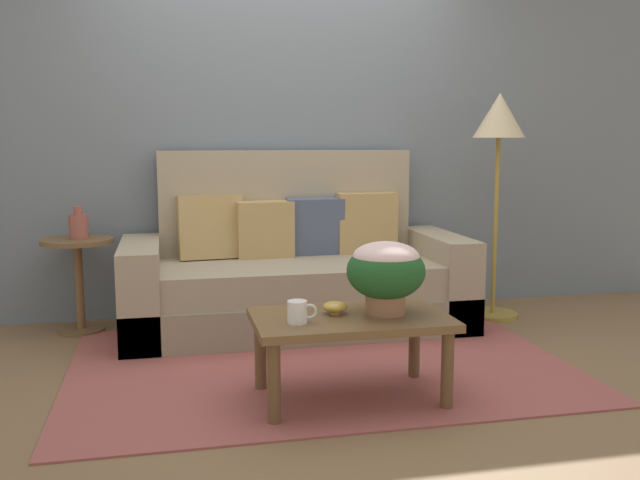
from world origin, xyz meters
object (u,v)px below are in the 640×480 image
(couch, at_px, (294,275))
(snack_bowl, at_px, (335,307))
(side_table, at_px, (78,268))
(potted_plant, at_px, (386,270))
(table_vase, at_px, (79,225))
(coffee_mug, at_px, (298,312))
(floor_lamp, at_px, (499,137))
(coffee_table, at_px, (351,328))

(couch, bearing_deg, snack_bowl, -91.97)
(couch, bearing_deg, side_table, 173.87)
(potted_plant, xyz_separation_m, table_vase, (-1.55, 1.51, 0.07))
(potted_plant, xyz_separation_m, coffee_mug, (-0.44, -0.08, -0.16))
(floor_lamp, distance_m, coffee_mug, 2.30)
(side_table, xyz_separation_m, coffee_mug, (1.13, -1.60, 0.04))
(coffee_mug, bearing_deg, snack_bowl, 31.58)
(couch, height_order, coffee_mug, couch)
(coffee_table, xyz_separation_m, potted_plant, (0.17, 0.00, 0.27))
(side_table, height_order, snack_bowl, side_table)
(table_vase, bearing_deg, coffee_table, -47.64)
(coffee_table, relative_size, snack_bowl, 7.94)
(floor_lamp, xyz_separation_m, potted_plant, (-1.21, -1.31, -0.63))
(couch, xyz_separation_m, floor_lamp, (1.40, -0.07, 0.91))
(coffee_mug, relative_size, table_vase, 0.66)
(coffee_table, bearing_deg, couch, 90.79)
(couch, height_order, potted_plant, couch)
(floor_lamp, bearing_deg, snack_bowl, -138.89)
(floor_lamp, height_order, potted_plant, floor_lamp)
(floor_lamp, relative_size, coffee_mug, 11.25)
(coffee_table, relative_size, floor_lamp, 0.60)
(side_table, bearing_deg, snack_bowl, -47.99)
(couch, distance_m, coffee_mug, 1.48)
(table_vase, bearing_deg, potted_plant, -44.23)
(coffee_table, height_order, side_table, side_table)
(coffee_mug, bearing_deg, side_table, 125.14)
(couch, xyz_separation_m, potted_plant, (0.19, -1.37, 0.28))
(snack_bowl, bearing_deg, floor_lamp, 41.11)
(couch, distance_m, snack_bowl, 1.34)
(couch, distance_m, table_vase, 1.41)
(coffee_mug, relative_size, snack_bowl, 1.18)
(coffee_table, distance_m, potted_plant, 0.32)
(side_table, relative_size, snack_bowl, 5.24)
(potted_plant, bearing_deg, snack_bowl, 170.05)
(coffee_table, bearing_deg, floor_lamp, 43.40)
(side_table, distance_m, floor_lamp, 2.91)
(coffee_mug, bearing_deg, potted_plant, 10.74)
(coffee_mug, distance_m, table_vase, 1.96)
(side_table, distance_m, coffee_mug, 1.96)
(coffee_table, xyz_separation_m, snack_bowl, (-0.06, 0.04, 0.10))
(snack_bowl, distance_m, table_vase, 1.99)
(floor_lamp, bearing_deg, side_table, 175.61)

